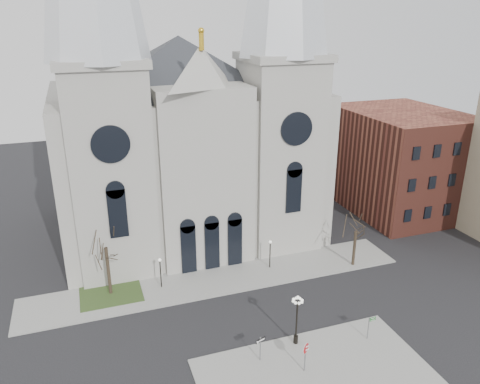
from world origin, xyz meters
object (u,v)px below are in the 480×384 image
object	(u,v)px
stop_sign	(305,351)
street_name_sign	(369,326)
one_way_sign	(260,345)
globe_lamp	(297,314)

from	to	relation	value
stop_sign	street_name_sign	xyz separation A→B (m)	(6.94, 1.72, -0.58)
one_way_sign	street_name_sign	xyz separation A→B (m)	(9.77, -0.54, -0.22)
globe_lamp	one_way_sign	world-z (taller)	globe_lamp
stop_sign	street_name_sign	distance (m)	7.18
one_way_sign	street_name_sign	bearing A→B (deg)	-21.81
stop_sign	globe_lamp	distance (m)	3.50
stop_sign	one_way_sign	bearing A→B (deg)	127.60
street_name_sign	one_way_sign	bearing A→B (deg)	172.05
one_way_sign	stop_sign	bearing A→B (deg)	-57.22
street_name_sign	globe_lamp	bearing A→B (deg)	161.29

